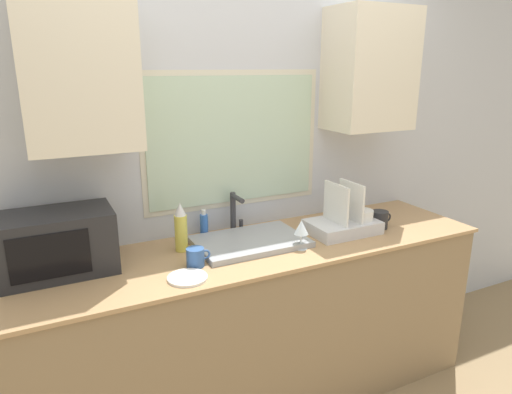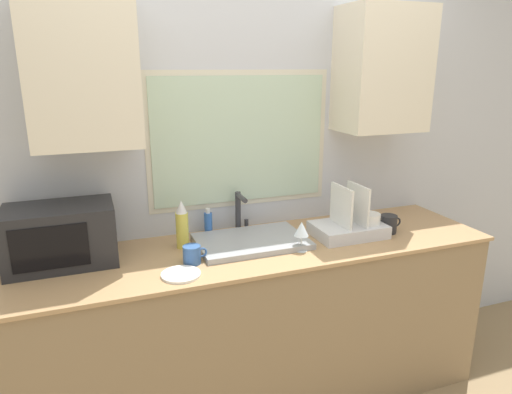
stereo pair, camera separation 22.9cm
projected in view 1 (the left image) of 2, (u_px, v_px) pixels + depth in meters
The scene contains 12 objects.
countertop at pixel (259, 323), 2.54m from camera, with size 2.52×0.67×0.94m.
wall_back at pixel (234, 150), 2.56m from camera, with size 6.00×0.38×2.60m.
sink_basin at pixel (250, 241), 2.43m from camera, with size 0.58×0.39×0.03m.
faucet at pixel (235, 210), 2.57m from camera, with size 0.08×0.15×0.23m.
microwave at pixel (57, 243), 2.06m from camera, with size 0.49×0.31×0.29m.
dish_rack at pixel (344, 222), 2.59m from camera, with size 0.39×0.26×0.29m.
spray_bottle at pixel (181, 228), 2.31m from camera, with size 0.07×0.07×0.26m.
soap_bottle at pixel (204, 225), 2.53m from camera, with size 0.04×0.04×0.15m.
mug_near_sink at pixel (196, 257), 2.15m from camera, with size 0.12×0.09×0.09m.
wine_glass at pixel (301, 228), 2.34m from camera, with size 0.07×0.07×0.16m.
mug_by_rack at pixel (380, 219), 2.66m from camera, with size 0.13×0.09×0.10m.
small_plate at pixel (187, 278), 2.03m from camera, with size 0.18×0.18×0.01m.
Camera 1 is at (-1.01, -1.68, 1.85)m, focal length 32.00 mm.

